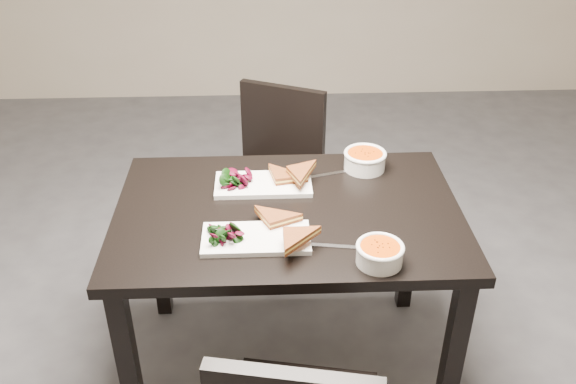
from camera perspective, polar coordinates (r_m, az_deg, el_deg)
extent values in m
plane|color=#47474C|center=(2.87, -0.63, -10.61)|extent=(5.00, 5.00, 0.00)
cube|color=black|center=(2.16, 0.00, -2.04)|extent=(1.20, 0.80, 0.04)
cube|color=black|center=(2.19, -14.39, -15.51)|extent=(0.06, 0.06, 0.71)
cube|color=black|center=(2.23, 14.88, -14.60)|extent=(0.06, 0.06, 0.71)
cube|color=black|center=(2.69, -11.92, -4.92)|extent=(0.06, 0.06, 0.71)
cube|color=black|center=(2.72, 11.15, -4.35)|extent=(0.06, 0.06, 0.71)
cube|color=black|center=(2.92, -1.91, 0.73)|extent=(0.56, 0.56, 0.04)
cube|color=black|center=(2.98, -6.41, -3.97)|extent=(0.05, 0.05, 0.41)
cube|color=black|center=(2.85, 0.03, -5.59)|extent=(0.05, 0.05, 0.41)
cube|color=black|center=(3.24, -3.46, -0.56)|extent=(0.05, 0.05, 0.41)
cube|color=black|center=(3.12, 2.53, -1.89)|extent=(0.05, 0.05, 0.41)
cube|color=black|center=(2.97, -0.49, 6.12)|extent=(0.40, 0.21, 0.40)
cube|color=white|center=(1.99, -2.95, -4.29)|extent=(0.35, 0.17, 0.02)
cylinder|color=white|center=(1.91, 8.41, -5.78)|extent=(0.14, 0.14, 0.06)
cylinder|color=#C65809|center=(1.89, 8.47, -5.18)|extent=(0.12, 0.12, 0.02)
torus|color=white|center=(1.89, 8.48, -5.01)|extent=(0.15, 0.15, 0.01)
cube|color=silver|center=(1.97, 4.28, -4.99)|extent=(0.18, 0.04, 0.00)
cube|color=white|center=(2.28, -2.29, 0.71)|extent=(0.35, 0.18, 0.02)
cylinder|color=white|center=(2.40, 7.06, 2.80)|extent=(0.16, 0.16, 0.06)
cylinder|color=#C65809|center=(2.39, 7.11, 3.38)|extent=(0.14, 0.14, 0.02)
torus|color=white|center=(2.38, 7.12, 3.53)|extent=(0.16, 0.16, 0.02)
cube|color=silver|center=(2.35, 3.40, 1.58)|extent=(0.18, 0.07, 0.00)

